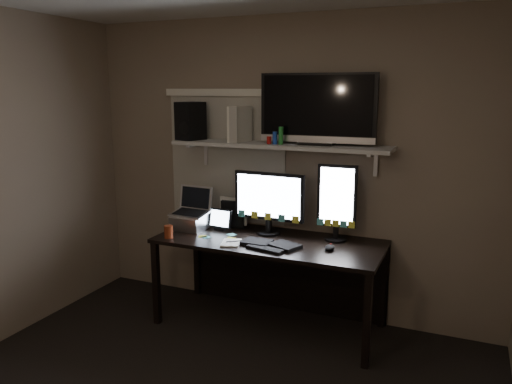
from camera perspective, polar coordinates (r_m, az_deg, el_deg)
The scene contains 18 objects.
back_wall at distance 4.22m, azimuth 3.44°, elevation 2.69°, with size 3.60×3.60×0.00m, color #7A6957.
window_blinds at distance 4.41m, azimuth -3.37°, elevation 3.75°, with size 1.10×0.02×1.10m, color beige.
desk at distance 4.16m, azimuth 2.13°, elevation -7.34°, with size 1.80×0.75×0.73m.
wall_shelf at distance 4.03m, azimuth 2.62°, elevation 5.35°, with size 1.80×0.35×0.03m, color #B6B5B0.
monitor_landscape at distance 4.08m, azimuth 1.49°, elevation -1.25°, with size 0.61×0.06×0.53m, color black.
monitor_portrait at distance 3.95m, azimuth 9.22°, elevation -1.19°, with size 0.31×0.06×0.62m, color black.
keyboard at distance 3.84m, azimuth 1.69°, elevation -5.98°, with size 0.45×0.18×0.03m, color black.
mouse at distance 3.78m, azimuth 8.42°, elevation -6.30°, with size 0.07×0.11×0.04m, color black.
notepad at distance 3.90m, azimuth -2.88°, elevation -5.81°, with size 0.14×0.20×0.01m, color silver.
tablet at distance 4.25m, azimuth -4.06°, elevation -3.14°, with size 0.21×0.09×0.19m, color black.
file_sorter at distance 4.33m, azimuth -2.59°, elevation -2.37°, with size 0.20×0.09×0.25m, color black.
laptop at distance 4.27m, azimuth -7.59°, elevation -1.97°, with size 0.31×0.26×0.35m, color silver.
cup at distance 4.09m, azimuth -9.96°, elevation -4.50°, with size 0.07×0.07×0.10m, color maroon.
sticky_notes at distance 4.10m, azimuth -4.17°, elevation -5.04°, with size 0.29×0.21×0.00m, color yellow, non-canonical shape.
tv at distance 3.94m, azimuth 7.06°, elevation 9.36°, with size 0.92×0.16×0.55m, color black.
game_console at distance 4.13m, azimuth -1.88°, elevation 7.76°, with size 0.08×0.24×0.29m, color silver.
speaker at distance 4.33m, azimuth -7.49°, elevation 8.06°, with size 0.18×0.21×0.32m, color black.
bottles at distance 3.95m, azimuth 2.17°, elevation 6.47°, with size 0.22×0.05×0.14m, color #A50F0C, non-canonical shape.
Camera 1 is at (1.41, -2.12, 1.92)m, focal length 35.00 mm.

